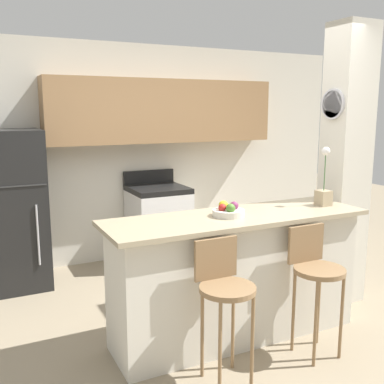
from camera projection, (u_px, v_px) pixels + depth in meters
name	position (u px, v px, depth m)	size (l,w,h in m)	color
ground_plane	(235.00, 335.00, 3.63)	(14.00, 14.00, 0.00)	gray
wall_back	(148.00, 135.00, 5.35)	(5.60, 0.38, 2.55)	silver
pillar_right	(345.00, 166.00, 4.13)	(0.38, 0.32, 2.55)	silver
counter_bar	(236.00, 276.00, 3.54)	(2.09, 0.65, 1.00)	silver
refrigerator	(9.00, 210.00, 4.50)	(0.70, 0.68, 1.60)	black
stove_range	(158.00, 224.00, 5.30)	(0.64, 0.63, 1.07)	white
bar_stool_left	(224.00, 289.00, 2.93)	(0.37, 0.37, 0.95)	olive
bar_stool_right	(316.00, 271.00, 3.27)	(0.37, 0.37, 0.95)	olive
orchid_vase	(324.00, 189.00, 3.77)	(0.11, 0.11, 0.49)	tan
fruit_bowl	(228.00, 211.00, 3.41)	(0.25, 0.25, 0.11)	silver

